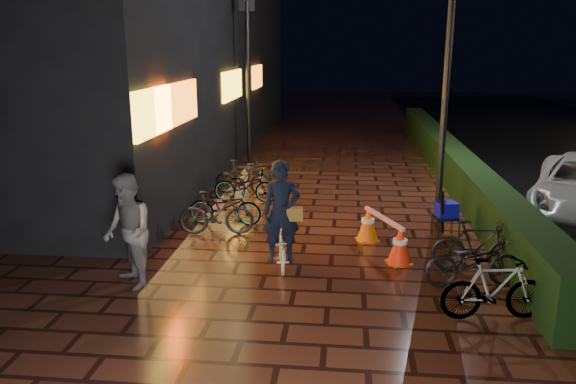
# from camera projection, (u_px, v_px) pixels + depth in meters

# --- Properties ---
(ground) EXTENTS (80.00, 80.00, 0.00)m
(ground) POSITION_uv_depth(u_px,v_px,m) (330.00, 278.00, 9.52)
(ground) COLOR #381911
(ground) RESTS_ON ground
(hedge) EXTENTS (0.70, 20.00, 1.00)m
(hedge) POSITION_uv_depth(u_px,v_px,m) (450.00, 160.00, 16.75)
(hedge) COLOR black
(hedge) RESTS_ON ground
(bystander_person) EXTENTS (1.13, 1.16, 1.88)m
(bystander_person) POSITION_uv_depth(u_px,v_px,m) (128.00, 232.00, 8.97)
(bystander_person) COLOR slate
(bystander_person) RESTS_ON ground
(storefront_block) EXTENTS (12.09, 22.00, 9.00)m
(storefront_block) POSITION_uv_depth(u_px,v_px,m) (81.00, 26.00, 20.40)
(storefront_block) COLOR black
(storefront_block) RESTS_ON ground
(lamp_post_hedge) EXTENTS (0.53, 0.17, 5.55)m
(lamp_post_hedge) POSITION_uv_depth(u_px,v_px,m) (446.00, 82.00, 12.14)
(lamp_post_hedge) COLOR black
(lamp_post_hedge) RESTS_ON ground
(lamp_post_sf) EXTENTS (0.50, 0.18, 5.21)m
(lamp_post_sf) POSITION_uv_depth(u_px,v_px,m) (248.00, 76.00, 18.06)
(lamp_post_sf) COLOR black
(lamp_post_sf) RESTS_ON ground
(cyclist) EXTENTS (0.74, 1.41, 1.94)m
(cyclist) POSITION_uv_depth(u_px,v_px,m) (281.00, 228.00, 9.83)
(cyclist) COLOR silver
(cyclist) RESTS_ON ground
(traffic_barrier) EXTENTS (1.04, 1.69, 0.70)m
(traffic_barrier) POSITION_uv_depth(u_px,v_px,m) (383.00, 234.00, 10.68)
(traffic_barrier) COLOR #FF2B0D
(traffic_barrier) RESTS_ON ground
(cart_assembly) EXTENTS (0.65, 0.68, 1.05)m
(cart_assembly) POSITION_uv_depth(u_px,v_px,m) (446.00, 211.00, 11.47)
(cart_assembly) COLOR black
(cart_assembly) RESTS_ON ground
(parked_bikes_storefront) EXTENTS (1.85, 4.96, 0.93)m
(parked_bikes_storefront) POSITION_uv_depth(u_px,v_px,m) (240.00, 188.00, 13.72)
(parked_bikes_storefront) COLOR black
(parked_bikes_storefront) RESTS_ON ground
(parked_bikes_hedge) EXTENTS (1.82, 2.36, 0.93)m
(parked_bikes_hedge) POSITION_uv_depth(u_px,v_px,m) (481.00, 264.00, 8.93)
(parked_bikes_hedge) COLOR black
(parked_bikes_hedge) RESTS_ON ground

